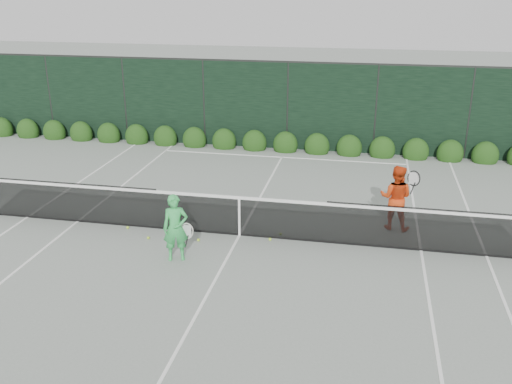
# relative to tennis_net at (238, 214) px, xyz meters

# --- Properties ---
(ground) EXTENTS (80.00, 80.00, 0.00)m
(ground) POSITION_rel_tennis_net_xyz_m (0.02, 0.00, -0.53)
(ground) COLOR gray
(ground) RESTS_ON ground
(tennis_net) EXTENTS (12.90, 0.10, 1.07)m
(tennis_net) POSITION_rel_tennis_net_xyz_m (0.00, 0.00, 0.00)
(tennis_net) COLOR #103021
(tennis_net) RESTS_ON ground
(player_woman) EXTENTS (0.66, 0.51, 1.45)m
(player_woman) POSITION_rel_tennis_net_xyz_m (-1.02, -1.43, 0.19)
(player_woman) COLOR green
(player_woman) RESTS_ON ground
(player_man) EXTENTS (0.93, 0.74, 1.58)m
(player_man) POSITION_rel_tennis_net_xyz_m (3.56, 1.14, 0.26)
(player_man) COLOR #DF4012
(player_man) RESTS_ON ground
(court_lines) EXTENTS (11.03, 23.83, 0.01)m
(court_lines) POSITION_rel_tennis_net_xyz_m (0.02, 0.00, -0.53)
(court_lines) COLOR white
(court_lines) RESTS_ON ground
(windscreen_fence) EXTENTS (32.00, 21.07, 3.06)m
(windscreen_fence) POSITION_rel_tennis_net_xyz_m (0.02, -2.71, 0.98)
(windscreen_fence) COLOR black
(windscreen_fence) RESTS_ON ground
(hedge_row) EXTENTS (31.66, 0.65, 0.94)m
(hedge_row) POSITION_rel_tennis_net_xyz_m (0.02, 7.15, -0.30)
(hedge_row) COLOR #14360E
(hedge_row) RESTS_ON ground
(tennis_balls) EXTENTS (3.73, 1.08, 0.07)m
(tennis_balls) POSITION_rel_tennis_net_xyz_m (-0.95, -0.14, -0.50)
(tennis_balls) COLOR #B0DE31
(tennis_balls) RESTS_ON ground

